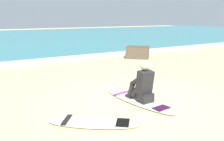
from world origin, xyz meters
name	(u,v)px	position (x,y,z in m)	size (l,w,h in m)	color
ground_plane	(137,101)	(0.00, 0.00, 0.00)	(80.00, 80.00, 0.00)	beige
sea	(1,39)	(0.00, 20.11, 0.05)	(80.00, 28.00, 0.10)	teal
breaking_foam	(50,60)	(0.00, 6.41, 0.06)	(80.00, 0.90, 0.11)	white
surfboard_main	(138,101)	(-0.03, -0.11, 0.04)	(0.73, 2.28, 0.08)	#EFE5C6
surfer_seated	(142,85)	(-0.01, -0.22, 0.44)	(0.37, 0.70, 0.95)	#232326
surfboard_spare_near	(93,123)	(-1.54, -0.64, 0.04)	(1.71, 1.54, 0.08)	#EFE5C6
shoreline_rock	(138,52)	(3.96, 5.02, 0.29)	(1.08, 0.80, 0.57)	brown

